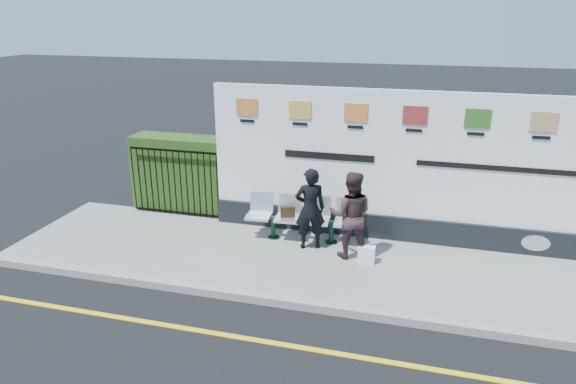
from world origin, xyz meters
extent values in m
plane|color=black|center=(0.00, 0.00, 0.00)|extent=(80.00, 80.00, 0.00)
cube|color=gray|center=(0.00, 2.50, 0.06)|extent=(14.00, 3.00, 0.12)
cube|color=gray|center=(0.00, 1.00, 0.07)|extent=(14.00, 0.18, 0.14)
cube|color=yellow|center=(0.00, 0.00, 0.00)|extent=(14.00, 0.10, 0.01)
cube|color=black|center=(0.50, 3.85, 0.37)|extent=(8.00, 0.30, 0.50)
cube|color=white|center=(0.50, 3.85, 1.87)|extent=(8.00, 0.14, 2.50)
cube|color=#2A4916|center=(-4.58, 4.30, 0.97)|extent=(2.35, 0.70, 1.70)
imported|color=black|center=(-1.29, 2.98, 0.93)|extent=(0.69, 0.57, 1.62)
imported|color=#382426|center=(-0.48, 2.81, 0.96)|extent=(0.88, 0.73, 1.67)
cube|color=black|center=(-1.80, 3.24, 0.72)|extent=(0.31, 0.21, 0.23)
cube|color=white|center=(-0.14, 2.63, 0.27)|extent=(0.31, 0.19, 0.31)
camera|label=1|loc=(0.66, -5.94, 4.55)|focal=32.00mm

